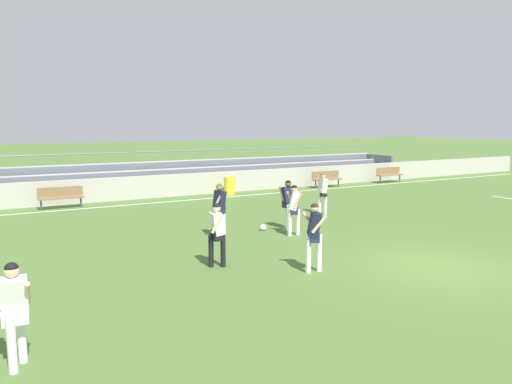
{
  "coord_description": "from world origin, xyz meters",
  "views": [
    {
      "loc": [
        -9.6,
        -8.16,
        3.61
      ],
      "look_at": [
        -1.04,
        7.55,
        1.01
      ],
      "focal_mm": 33.99,
      "sensor_mm": 36.0,
      "label": 1
    }
  ],
  "objects_px": {
    "bench_near_bin": "(326,178)",
    "player_white_pressing_high": "(14,306)",
    "player_white_trailing_run": "(217,229)",
    "soccer_ball": "(263,228)",
    "bench_near_wall_gap": "(389,173)",
    "player_dark_challenging": "(314,231)",
    "trash_bin": "(230,186)",
    "bleacher_stand": "(220,172)",
    "bench_far_right": "(61,196)",
    "player_white_overlapping": "(294,206)",
    "player_dark_dropping_back": "(220,205)",
    "player_dark_wide_left": "(288,200)",
    "player_white_wide_right": "(323,190)"
  },
  "relations": [
    {
      "from": "trash_bin",
      "to": "bleacher_stand",
      "type": "bearing_deg",
      "value": 75.15
    },
    {
      "from": "bench_near_wall_gap",
      "to": "player_dark_challenging",
      "type": "distance_m",
      "value": 18.73
    },
    {
      "from": "bleacher_stand",
      "to": "player_white_wide_right",
      "type": "relative_size",
      "value": 14.34
    },
    {
      "from": "bench_near_wall_gap",
      "to": "player_white_wide_right",
      "type": "height_order",
      "value": "player_white_wide_right"
    },
    {
      "from": "bleacher_stand",
      "to": "player_dark_wide_left",
      "type": "bearing_deg",
      "value": -102.48
    },
    {
      "from": "trash_bin",
      "to": "player_dark_dropping_back",
      "type": "bearing_deg",
      "value": -117.44
    },
    {
      "from": "player_dark_wide_left",
      "to": "bench_near_wall_gap",
      "type": "bearing_deg",
      "value": 32.96
    },
    {
      "from": "bench_near_bin",
      "to": "bench_near_wall_gap",
      "type": "xyz_separation_m",
      "value": [
        4.66,
        0.0,
        0.0
      ]
    },
    {
      "from": "player_dark_challenging",
      "to": "bench_near_wall_gap",
      "type": "bearing_deg",
      "value": 40.78
    },
    {
      "from": "player_white_trailing_run",
      "to": "player_dark_challenging",
      "type": "relative_size",
      "value": 0.96
    },
    {
      "from": "player_dark_challenging",
      "to": "player_white_wide_right",
      "type": "bearing_deg",
      "value": 52.14
    },
    {
      "from": "player_white_pressing_high",
      "to": "player_white_overlapping",
      "type": "distance_m",
      "value": 9.66
    },
    {
      "from": "bleacher_stand",
      "to": "bench_near_wall_gap",
      "type": "bearing_deg",
      "value": -17.56
    },
    {
      "from": "player_white_wide_right",
      "to": "player_white_overlapping",
      "type": "relative_size",
      "value": 1.01
    },
    {
      "from": "bench_near_bin",
      "to": "player_dark_dropping_back",
      "type": "height_order",
      "value": "player_dark_dropping_back"
    },
    {
      "from": "player_white_trailing_run",
      "to": "player_dark_challenging",
      "type": "distance_m",
      "value": 2.41
    },
    {
      "from": "bleacher_stand",
      "to": "trash_bin",
      "type": "xyz_separation_m",
      "value": [
        -0.78,
        -2.93,
        -0.37
      ]
    },
    {
      "from": "bench_far_right",
      "to": "player_white_overlapping",
      "type": "distance_m",
      "value": 10.6
    },
    {
      "from": "trash_bin",
      "to": "player_white_trailing_run",
      "type": "bearing_deg",
      "value": -116.96
    },
    {
      "from": "bench_far_right",
      "to": "player_dark_challenging",
      "type": "xyz_separation_m",
      "value": [
        4.25,
        -12.23,
        0.46
      ]
    },
    {
      "from": "bleacher_stand",
      "to": "player_white_trailing_run",
      "type": "relative_size",
      "value": 14.53
    },
    {
      "from": "player_dark_wide_left",
      "to": "player_white_wide_right",
      "type": "bearing_deg",
      "value": 31.72
    },
    {
      "from": "player_white_trailing_run",
      "to": "player_white_wide_right",
      "type": "bearing_deg",
      "value": 34.34
    },
    {
      "from": "player_white_pressing_high",
      "to": "bench_near_bin",
      "type": "bearing_deg",
      "value": 40.95
    },
    {
      "from": "bench_far_right",
      "to": "player_white_wide_right",
      "type": "bearing_deg",
      "value": -35.22
    },
    {
      "from": "bench_near_bin",
      "to": "player_dark_dropping_back",
      "type": "bearing_deg",
      "value": -141.84
    },
    {
      "from": "player_white_wide_right",
      "to": "player_white_overlapping",
      "type": "distance_m",
      "value": 3.89
    },
    {
      "from": "player_dark_challenging",
      "to": "player_white_overlapping",
      "type": "relative_size",
      "value": 1.04
    },
    {
      "from": "player_dark_challenging",
      "to": "soccer_ball",
      "type": "xyz_separation_m",
      "value": [
        1.12,
        4.48,
        -0.9
      ]
    },
    {
      "from": "bench_near_bin",
      "to": "soccer_ball",
      "type": "bearing_deg",
      "value": -137.3
    },
    {
      "from": "player_dark_dropping_back",
      "to": "player_white_wide_right",
      "type": "bearing_deg",
      "value": 17.45
    },
    {
      "from": "bench_far_right",
      "to": "player_white_wide_right",
      "type": "height_order",
      "value": "player_white_wide_right"
    },
    {
      "from": "bleacher_stand",
      "to": "player_dark_challenging",
      "type": "xyz_separation_m",
      "value": [
        -4.43,
        -15.31,
        0.19
      ]
    },
    {
      "from": "trash_bin",
      "to": "player_white_overlapping",
      "type": "relative_size",
      "value": 0.55
    },
    {
      "from": "player_dark_dropping_back",
      "to": "player_white_wide_right",
      "type": "relative_size",
      "value": 1.04
    },
    {
      "from": "player_dark_dropping_back",
      "to": "player_white_trailing_run",
      "type": "distance_m",
      "value": 3.13
    },
    {
      "from": "player_dark_dropping_back",
      "to": "player_dark_wide_left",
      "type": "distance_m",
      "value": 2.52
    },
    {
      "from": "player_white_trailing_run",
      "to": "soccer_ball",
      "type": "xyz_separation_m",
      "value": [
        3.0,
        2.97,
        -0.85
      ]
    },
    {
      "from": "player_dark_wide_left",
      "to": "player_white_pressing_high",
      "type": "height_order",
      "value": "player_dark_wide_left"
    },
    {
      "from": "bench_far_right",
      "to": "player_white_overlapping",
      "type": "relative_size",
      "value": 1.1
    },
    {
      "from": "player_white_overlapping",
      "to": "soccer_ball",
      "type": "xyz_separation_m",
      "value": [
        -0.54,
        1.04,
        -0.86
      ]
    },
    {
      "from": "player_dark_challenging",
      "to": "bench_near_bin",
      "type": "bearing_deg",
      "value": 52.1
    },
    {
      "from": "player_white_pressing_high",
      "to": "trash_bin",
      "type": "bearing_deg",
      "value": 54.14
    },
    {
      "from": "player_white_pressing_high",
      "to": "player_white_wide_right",
      "type": "height_order",
      "value": "player_white_wide_right"
    },
    {
      "from": "bench_near_bin",
      "to": "trash_bin",
      "type": "distance_m",
      "value": 5.87
    },
    {
      "from": "player_dark_challenging",
      "to": "player_white_wide_right",
      "type": "relative_size",
      "value": 1.03
    },
    {
      "from": "bench_near_bin",
      "to": "player_white_pressing_high",
      "type": "relative_size",
      "value": 1.12
    },
    {
      "from": "player_white_pressing_high",
      "to": "player_white_wide_right",
      "type": "bearing_deg",
      "value": 34.44
    },
    {
      "from": "bench_near_bin",
      "to": "soccer_ball",
      "type": "xyz_separation_m",
      "value": [
        -8.4,
        -7.75,
        -0.44
      ]
    },
    {
      "from": "bleacher_stand",
      "to": "soccer_ball",
      "type": "bearing_deg",
      "value": -106.98
    }
  ]
}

